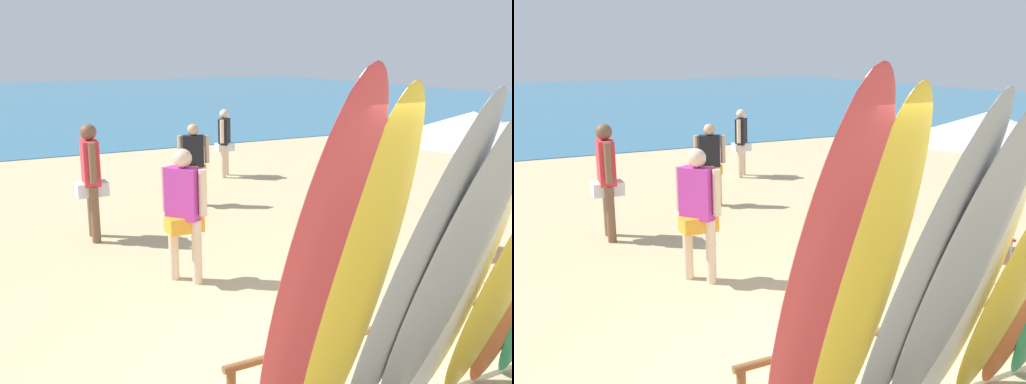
{
  "view_description": "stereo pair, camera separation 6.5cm",
  "coord_description": "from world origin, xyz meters",
  "views": [
    {
      "loc": [
        -3.08,
        -3.39,
        2.76
      ],
      "look_at": [
        0.0,
        2.44,
        1.16
      ],
      "focal_mm": 41.0,
      "sensor_mm": 36.0,
      "label": 1
    },
    {
      "loc": [
        -3.02,
        -3.42,
        2.76
      ],
      "look_at": [
        0.0,
        2.44,
        1.16
      ],
      "focal_mm": 41.0,
      "sensor_mm": 36.0,
      "label": 2
    }
  ],
  "objects": [
    {
      "name": "surfboard_red_0",
      "position": [
        -1.3,
        -0.75,
        1.36
      ],
      "size": [
        0.64,
        0.99,
        2.73
      ],
      "primitive_type": "ellipsoid",
      "rotation": [
        0.31,
        0.0,
        0.08
      ],
      "color": "#D13D42",
      "rests_on": "ground"
    },
    {
      "name": "ground",
      "position": [
        0.0,
        14.0,
        0.0
      ],
      "size": [
        60.0,
        60.0,
        0.0
      ],
      "primitive_type": "plane",
      "color": "tan"
    },
    {
      "name": "beach_chair_red",
      "position": [
        3.17,
        2.11,
        0.43
      ],
      "size": [
        0.7,
        0.83,
        0.81
      ],
      "rotation": [
        0.0,
        0.0,
        -0.31
      ],
      "color": "#B7B7BC",
      "rests_on": "ground"
    },
    {
      "name": "beach_umbrella",
      "position": [
        2.24,
        1.36,
        1.91
      ],
      "size": [
        1.94,
        1.94,
        2.08
      ],
      "color": "silver",
      "rests_on": "ground"
    },
    {
      "name": "surfboard_grey_3",
      "position": [
        -0.33,
        -0.83,
        1.28
      ],
      "size": [
        0.49,
        1.11,
        2.56
      ],
      "primitive_type": "ellipsoid",
      "rotation": [
        0.39,
        0.0,
        0.0
      ],
      "color": "#999EA3",
      "rests_on": "ground"
    },
    {
      "name": "beachgoer_by_water",
      "position": [
        -0.7,
        2.96,
        0.95
      ],
      "size": [
        0.43,
        0.51,
        1.65
      ],
      "rotation": [
        0.0,
        0.0,
        2.23
      ],
      "color": "beige",
      "rests_on": "ground"
    },
    {
      "name": "beachgoer_photographing",
      "position": [
        2.3,
        8.31,
        0.87
      ],
      "size": [
        0.39,
        0.47,
        1.5
      ],
      "rotation": [
        0.0,
        0.0,
        0.92
      ],
      "color": "beige",
      "rests_on": "ground"
    },
    {
      "name": "surfboard_yellow_5",
      "position": [
        0.39,
        -0.7,
        1.07
      ],
      "size": [
        0.59,
        0.89,
        2.14
      ],
      "primitive_type": "ellipsoid",
      "rotation": [
        0.35,
        0.0,
        0.09
      ],
      "color": "yellow",
      "rests_on": "ground"
    },
    {
      "name": "surfboard_grey_2",
      "position": [
        -0.59,
        -0.79,
        1.3
      ],
      "size": [
        0.57,
        1.12,
        2.6
      ],
      "primitive_type": "ellipsoid",
      "rotation": [
        0.38,
        0.0,
        0.1
      ],
      "color": "#999EA3",
      "rests_on": "ground"
    },
    {
      "name": "surfboard_rack",
      "position": [
        0.0,
        0.0,
        0.47
      ],
      "size": [
        3.1,
        0.07,
        0.59
      ],
      "color": "brown",
      "rests_on": "ground"
    },
    {
      "name": "ocean_water",
      "position": [
        0.0,
        32.55,
        0.01
      ],
      "size": [
        60.0,
        40.0,
        0.02
      ],
      "primitive_type": "cube",
      "color": "teal",
      "rests_on": "ground"
    },
    {
      "name": "beachgoer_midbeach",
      "position": [
        0.75,
        6.27,
        0.86
      ],
      "size": [
        0.53,
        0.32,
        1.49
      ],
      "rotation": [
        0.0,
        0.0,
        2.74
      ],
      "color": "tan",
      "rests_on": "ground"
    },
    {
      "name": "beachgoer_near_rack",
      "position": [
        -1.31,
        5.14,
        1.0
      ],
      "size": [
        0.45,
        0.65,
        1.73
      ],
      "rotation": [
        0.0,
        0.0,
        1.49
      ],
      "color": "brown",
      "rests_on": "ground"
    },
    {
      "name": "surfboard_yellow_1",
      "position": [
        -1.0,
        -0.72,
        1.31
      ],
      "size": [
        0.57,
        0.93,
        2.63
      ],
      "primitive_type": "ellipsoid",
      "rotation": [
        0.31,
        0.0,
        0.08
      ],
      "color": "yellow",
      "rests_on": "ground"
    },
    {
      "name": "surfboard_white_4",
      "position": [
        0.01,
        -0.64,
        1.13
      ],
      "size": [
        0.51,
        0.86,
        2.27
      ],
      "primitive_type": "ellipsoid",
      "rotation": [
        0.33,
        0.0,
        -0.04
      ],
      "color": "white",
      "rests_on": "ground"
    }
  ]
}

